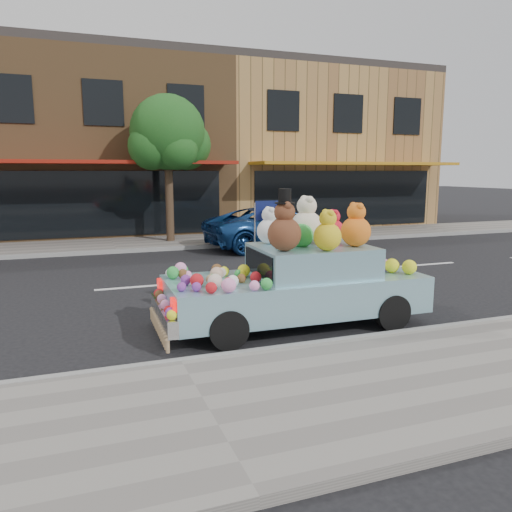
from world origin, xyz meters
name	(u,v)px	position (x,y,z in m)	size (l,w,h in m)	color
ground	(136,287)	(0.00, 0.00, 0.00)	(120.00, 120.00, 0.00)	black
near_sidewalk	(210,415)	(0.00, -6.50, 0.06)	(60.00, 3.00, 0.12)	gray
far_sidewalk	(113,245)	(0.00, 6.50, 0.06)	(60.00, 3.00, 0.12)	gray
near_kerb	(181,364)	(0.00, -5.00, 0.07)	(60.00, 0.12, 0.13)	gray
far_kerb	(117,251)	(0.00, 5.00, 0.07)	(60.00, 0.12, 0.13)	gray
storefront_mid	(99,147)	(0.00, 11.97, 3.64)	(10.00, 9.80, 7.30)	olive
storefront_right	(307,150)	(10.00, 11.97, 3.64)	(10.00, 9.80, 7.30)	#AC8148
street_tree	(168,139)	(2.03, 6.55, 3.69)	(3.00, 2.70, 5.22)	#38281C
car_blue	(279,227)	(5.32, 4.35, 0.70)	(2.33, 5.05, 1.40)	navy
art_car	(298,278)	(2.26, -3.78, 0.81)	(4.52, 1.85, 2.32)	black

